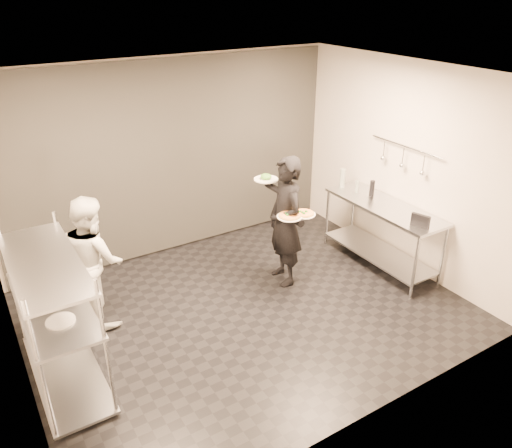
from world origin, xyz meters
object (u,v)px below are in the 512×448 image
chef (93,260)px  bottle_dark (372,188)px  salad_plate (266,178)px  pos_monitor (420,221)px  pass_rack (55,315)px  pizza_plate_near (290,216)px  bottle_green (343,178)px  pizza_plate_far (304,213)px  prep_counter (382,224)px  waiter (285,222)px  bottle_clear (357,186)px

chef → bottle_dark: bearing=-107.9°
salad_plate → pos_monitor: bearing=-45.6°
pass_rack → pizza_plate_near: size_ratio=5.10×
pizza_plate_near → chef: bearing=162.8°
pass_rack → bottle_green: (4.26, 0.80, 0.29)m
pizza_plate_far → pass_rack: bearing=-177.5°
chef → salad_plate: (2.24, -0.16, 0.61)m
pass_rack → pos_monitor: 4.28m
prep_counter → waiter: (-1.39, 0.36, 0.24)m
pass_rack → bottle_dark: size_ratio=6.98×
prep_counter → bottle_dark: size_ratio=7.86×
pass_rack → salad_plate: pass_rack is taller
chef → pos_monitor: 3.94m
prep_counter → waiter: waiter is taller
pos_monitor → bottle_clear: (0.11, 1.27, 0.00)m
pass_rack → salad_plate: (2.84, 0.68, 0.62)m
pizza_plate_near → bottle_clear: 1.52m
pizza_plate_near → bottle_dark: size_ratio=1.37×
prep_counter → bottle_clear: bearing=91.1°
pizza_plate_far → pizza_plate_near: bearing=176.2°
pizza_plate_near → bottle_dark: 1.56m
waiter → bottle_clear: size_ratio=10.16×
prep_counter → pos_monitor: 0.82m
prep_counter → bottle_green: bottle_green is taller
pos_monitor → prep_counter: bearing=62.4°
bottle_dark → bottle_clear: bearing=108.8°
pizza_plate_near → bottle_dark: (1.54, 0.18, -0.03)m
waiter → chef: (-2.34, 0.49, -0.09)m
pizza_plate_far → salad_plate: salad_plate is taller
salad_plate → bottle_clear: size_ratio=1.82×
pos_monitor → bottle_dark: 1.06m
pizza_plate_near → pass_rack: bearing=-177.1°
pizza_plate_near → pizza_plate_far: (0.21, -0.01, -0.01)m
pizza_plate_far → bottle_dark: size_ratio=1.27×
pizza_plate_near → salad_plate: salad_plate is taller
pizza_plate_far → bottle_green: bearing=29.1°
waiter → pizza_plate_far: waiter is taller
waiter → salad_plate: waiter is taller
pizza_plate_near → pizza_plate_far: bearing=-3.8°
waiter → pos_monitor: bearing=58.4°
bottle_green → pass_rack: bearing=-169.3°
prep_counter → salad_plate: size_ratio=5.78×
pizza_plate_near → pizza_plate_far: size_ratio=1.08×
bottle_dark → salad_plate: bearing=167.2°
pass_rack → pizza_plate_near: bearing=2.9°
waiter → pizza_plate_far: bearing=36.7°
bottle_green → bottle_clear: bearing=-77.1°
waiter → bottle_green: bearing=117.2°
salad_plate → bottle_green: size_ratio=1.11×
pos_monitor → salad_plate: bearing=116.2°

